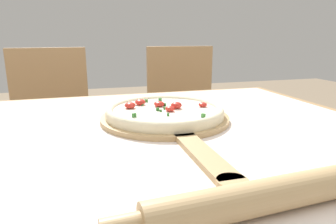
% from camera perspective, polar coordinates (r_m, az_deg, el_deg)
% --- Properties ---
extents(dining_table, '(1.18, 1.04, 0.74)m').
position_cam_1_polar(dining_table, '(0.75, -0.75, -11.78)').
color(dining_table, '#A87F51').
rests_on(dining_table, ground_plane).
extents(towel_cloth, '(1.10, 0.96, 0.00)m').
position_cam_1_polar(towel_cloth, '(0.71, -0.78, -4.10)').
color(towel_cloth, silver).
rests_on(towel_cloth, dining_table).
extents(pizza_peel, '(0.34, 0.58, 0.01)m').
position_cam_1_polar(pizza_peel, '(0.78, -0.03, -1.69)').
color(pizza_peel, tan).
rests_on(pizza_peel, towel_cloth).
extents(pizza, '(0.31, 0.31, 0.04)m').
position_cam_1_polar(pizza, '(0.80, -0.62, 0.17)').
color(pizza, beige).
rests_on(pizza, pizza_peel).
extents(rolling_pin, '(0.45, 0.07, 0.05)m').
position_cam_1_polar(rolling_pin, '(0.43, 20.05, -14.42)').
color(rolling_pin, tan).
rests_on(rolling_pin, towel_cloth).
extents(chair_left, '(0.43, 0.43, 0.90)m').
position_cam_1_polar(chair_left, '(1.62, -21.08, -2.25)').
color(chair_left, tan).
rests_on(chair_left, ground_plane).
extents(chair_right, '(0.43, 0.43, 0.90)m').
position_cam_1_polar(chair_right, '(1.70, 2.92, -0.53)').
color(chair_right, tan).
rests_on(chair_right, ground_plane).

